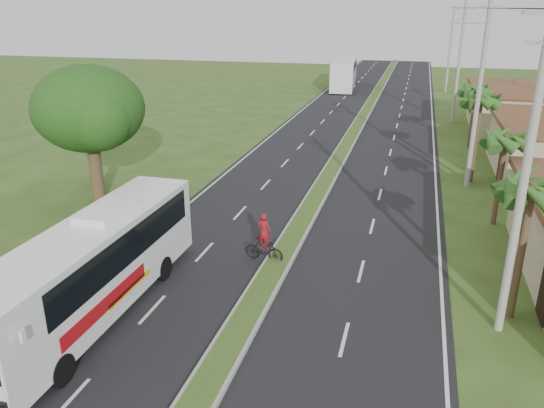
# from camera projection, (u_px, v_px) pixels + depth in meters

# --- Properties ---
(ground) EXTENTS (180.00, 180.00, 0.00)m
(ground) POSITION_uv_depth(u_px,v_px,m) (244.00, 324.00, 18.42)
(ground) COLOR #32471A
(ground) RESTS_ON ground
(road_asphalt) EXTENTS (14.00, 160.00, 0.02)m
(road_asphalt) POSITION_uv_depth(u_px,v_px,m) (334.00, 167.00, 36.50)
(road_asphalt) COLOR black
(road_asphalt) RESTS_ON ground
(median_strip) EXTENTS (1.20, 160.00, 0.18)m
(median_strip) POSITION_uv_depth(u_px,v_px,m) (334.00, 166.00, 36.46)
(median_strip) COLOR gray
(median_strip) RESTS_ON ground
(lane_edge_left) EXTENTS (0.12, 160.00, 0.01)m
(lane_edge_left) POSITION_uv_depth(u_px,v_px,m) (242.00, 160.00, 38.16)
(lane_edge_left) COLOR silver
(lane_edge_left) RESTS_ON ground
(lane_edge_right) EXTENTS (0.12, 160.00, 0.01)m
(lane_edge_right) POSITION_uv_depth(u_px,v_px,m) (435.00, 175.00, 34.84)
(lane_edge_right) COLOR silver
(lane_edge_right) RESTS_ON ground
(shop_far) EXTENTS (8.60, 11.60, 3.82)m
(shop_far) POSITION_uv_depth(u_px,v_px,m) (521.00, 109.00, 46.83)
(shop_far) COLOR tan
(shop_far) RESTS_ON ground
(palm_verge_a) EXTENTS (2.40, 2.40, 5.45)m
(palm_verge_a) POSITION_uv_depth(u_px,v_px,m) (532.00, 190.00, 17.25)
(palm_verge_a) COLOR #473321
(palm_verge_a) RESTS_ON ground
(palm_verge_b) EXTENTS (2.40, 2.40, 5.05)m
(palm_verge_b) POSITION_uv_depth(u_px,v_px,m) (506.00, 140.00, 25.43)
(palm_verge_b) COLOR #473321
(palm_verge_b) RESTS_ON ground
(palm_verge_c) EXTENTS (2.40, 2.40, 5.85)m
(palm_verge_c) POSITION_uv_depth(u_px,v_px,m) (481.00, 100.00, 31.64)
(palm_verge_c) COLOR #473321
(palm_verge_c) RESTS_ON ground
(palm_verge_d) EXTENTS (2.40, 2.40, 5.25)m
(palm_verge_d) POSITION_uv_depth(u_px,v_px,m) (476.00, 89.00, 39.85)
(palm_verge_d) COLOR #473321
(palm_verge_d) RESTS_ON ground
(shade_tree) EXTENTS (6.30, 6.00, 7.54)m
(shade_tree) POSITION_uv_depth(u_px,v_px,m) (87.00, 112.00, 28.72)
(shade_tree) COLOR #473321
(shade_tree) RESTS_ON ground
(utility_pole_a) EXTENTS (1.60, 0.28, 11.00)m
(utility_pole_a) POSITION_uv_depth(u_px,v_px,m) (526.00, 170.00, 16.15)
(utility_pole_a) COLOR gray
(utility_pole_a) RESTS_ON ground
(utility_pole_b) EXTENTS (3.20, 0.28, 12.00)m
(utility_pole_b) POSITION_uv_depth(u_px,v_px,m) (480.00, 83.00, 30.42)
(utility_pole_b) COLOR gray
(utility_pole_b) RESTS_ON ground
(utility_pole_c) EXTENTS (1.60, 0.28, 11.00)m
(utility_pole_c) POSITION_uv_depth(u_px,v_px,m) (459.00, 61.00, 48.70)
(utility_pole_c) COLOR gray
(utility_pole_c) RESTS_ON ground
(utility_pole_d) EXTENTS (1.60, 0.28, 10.50)m
(utility_pole_d) POSITION_uv_depth(u_px,v_px,m) (450.00, 49.00, 66.87)
(utility_pole_d) COLOR gray
(utility_pole_d) RESTS_ON ground
(coach_bus_main) EXTENTS (2.44, 11.34, 3.66)m
(coach_bus_main) POSITION_uv_depth(u_px,v_px,m) (93.00, 263.00, 18.33)
(coach_bus_main) COLOR white
(coach_bus_main) RESTS_ON ground
(coach_bus_far) EXTENTS (3.90, 13.23, 3.80)m
(coach_bus_far) POSITION_uv_depth(u_px,v_px,m) (344.00, 72.00, 71.51)
(coach_bus_far) COLOR white
(coach_bus_far) RESTS_ON ground
(motorcyclist) EXTENTS (1.82, 0.76, 2.22)m
(motorcyclist) POSITION_uv_depth(u_px,v_px,m) (264.00, 244.00, 22.72)
(motorcyclist) COLOR black
(motorcyclist) RESTS_ON ground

